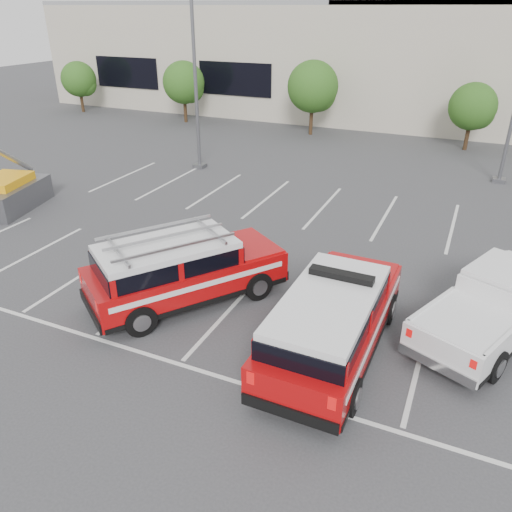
{
  "coord_description": "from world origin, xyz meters",
  "views": [
    {
      "loc": [
        5.76,
        -11.03,
        7.95
      ],
      "look_at": [
        0.12,
        1.49,
        1.05
      ],
      "focal_mm": 35.0,
      "sensor_mm": 36.0,
      "label": 1
    }
  ],
  "objects_px": {
    "convention_building": "(418,53)",
    "ladder_suv": "(183,274)",
    "tree_mid_left": "(314,88)",
    "tree_far_left": "(80,80)",
    "light_pole_left": "(195,67)",
    "tree_mid_right": "(474,108)",
    "fire_chief_suv": "(332,325)",
    "utility_rig": "(4,195)",
    "white_pickup": "(494,310)",
    "tree_left": "(185,84)"
  },
  "relations": [
    {
      "from": "tree_mid_right",
      "to": "utility_rig",
      "type": "bearing_deg",
      "value": -133.08
    },
    {
      "from": "tree_mid_left",
      "to": "light_pole_left",
      "type": "xyz_separation_m",
      "value": [
        -3.09,
        -10.05,
        2.14
      ]
    },
    {
      "from": "convention_building",
      "to": "utility_rig",
      "type": "distance_m",
      "value": 31.7
    },
    {
      "from": "convention_building",
      "to": "ladder_suv",
      "type": "relative_size",
      "value": 10.13
    },
    {
      "from": "ladder_suv",
      "to": "utility_rig",
      "type": "bearing_deg",
      "value": -161.34
    },
    {
      "from": "utility_rig",
      "to": "tree_mid_right",
      "type": "bearing_deg",
      "value": 33.23
    },
    {
      "from": "tree_left",
      "to": "fire_chief_suv",
      "type": "height_order",
      "value": "tree_left"
    },
    {
      "from": "white_pickup",
      "to": "ladder_suv",
      "type": "height_order",
      "value": "ladder_suv"
    },
    {
      "from": "fire_chief_suv",
      "to": "ladder_suv",
      "type": "distance_m",
      "value": 4.79
    },
    {
      "from": "tree_mid_right",
      "to": "tree_far_left",
      "type": "bearing_deg",
      "value": 180.0
    },
    {
      "from": "light_pole_left",
      "to": "ladder_suv",
      "type": "bearing_deg",
      "value": -61.87
    },
    {
      "from": "tree_far_left",
      "to": "utility_rig",
      "type": "bearing_deg",
      "value": -56.92
    },
    {
      "from": "ladder_suv",
      "to": "fire_chief_suv",
      "type": "bearing_deg",
      "value": 27.14
    },
    {
      "from": "tree_mid_left",
      "to": "light_pole_left",
      "type": "bearing_deg",
      "value": -107.1
    },
    {
      "from": "convention_building",
      "to": "light_pole_left",
      "type": "xyz_separation_m",
      "value": [
        -8.18,
        -19.86,
        0.47
      ]
    },
    {
      "from": "white_pickup",
      "to": "tree_mid_left",
      "type": "bearing_deg",
      "value": 143.25
    },
    {
      "from": "tree_mid_right",
      "to": "light_pole_left",
      "type": "bearing_deg",
      "value": -142.5
    },
    {
      "from": "tree_mid_left",
      "to": "white_pickup",
      "type": "height_order",
      "value": "tree_mid_left"
    },
    {
      "from": "utility_rig",
      "to": "fire_chief_suv",
      "type": "bearing_deg",
      "value": -27.9
    },
    {
      "from": "tree_far_left",
      "to": "tree_mid_left",
      "type": "bearing_deg",
      "value": 0.0
    },
    {
      "from": "fire_chief_suv",
      "to": "tree_mid_left",
      "type": "bearing_deg",
      "value": 110.36
    },
    {
      "from": "fire_chief_suv",
      "to": "utility_rig",
      "type": "relative_size",
      "value": 1.44
    },
    {
      "from": "tree_far_left",
      "to": "light_pole_left",
      "type": "xyz_separation_m",
      "value": [
        16.91,
        -10.05,
        2.68
      ]
    },
    {
      "from": "tree_left",
      "to": "tree_mid_left",
      "type": "bearing_deg",
      "value": 0.0
    },
    {
      "from": "tree_mid_left",
      "to": "tree_far_left",
      "type": "bearing_deg",
      "value": -180.0
    },
    {
      "from": "tree_mid_right",
      "to": "utility_rig",
      "type": "height_order",
      "value": "tree_mid_right"
    },
    {
      "from": "tree_far_left",
      "to": "fire_chief_suv",
      "type": "distance_m",
      "value": 36.36
    },
    {
      "from": "fire_chief_suv",
      "to": "ladder_suv",
      "type": "xyz_separation_m",
      "value": [
        -4.75,
        0.68,
        0.03
      ]
    },
    {
      "from": "tree_far_left",
      "to": "tree_left",
      "type": "distance_m",
      "value": 10.0
    },
    {
      "from": "tree_left",
      "to": "fire_chief_suv",
      "type": "relative_size",
      "value": 0.73
    },
    {
      "from": "white_pickup",
      "to": "ladder_suv",
      "type": "xyz_separation_m",
      "value": [
        -8.43,
        -2.02,
        0.19
      ]
    },
    {
      "from": "tree_far_left",
      "to": "utility_rig",
      "type": "relative_size",
      "value": 0.96
    },
    {
      "from": "white_pickup",
      "to": "ladder_suv",
      "type": "bearing_deg",
      "value": -143.68
    },
    {
      "from": "tree_mid_right",
      "to": "fire_chief_suv",
      "type": "relative_size",
      "value": 0.66
    },
    {
      "from": "tree_far_left",
      "to": "tree_left",
      "type": "bearing_deg",
      "value": 0.0
    },
    {
      "from": "tree_mid_left",
      "to": "ladder_suv",
      "type": "relative_size",
      "value": 0.82
    },
    {
      "from": "ladder_suv",
      "to": "tree_left",
      "type": "bearing_deg",
      "value": 156.46
    },
    {
      "from": "tree_mid_right",
      "to": "light_pole_left",
      "type": "height_order",
      "value": "light_pole_left"
    },
    {
      "from": "white_pickup",
      "to": "utility_rig",
      "type": "relative_size",
      "value": 1.46
    },
    {
      "from": "tree_far_left",
      "to": "tree_left",
      "type": "xyz_separation_m",
      "value": [
        10.0,
        0.0,
        0.27
      ]
    },
    {
      "from": "tree_left",
      "to": "tree_mid_left",
      "type": "xyz_separation_m",
      "value": [
        10.0,
        0.0,
        0.27
      ]
    },
    {
      "from": "convention_building",
      "to": "tree_left",
      "type": "relative_size",
      "value": 13.58
    },
    {
      "from": "fire_chief_suv",
      "to": "ladder_suv",
      "type": "height_order",
      "value": "ladder_suv"
    },
    {
      "from": "tree_left",
      "to": "tree_far_left",
      "type": "bearing_deg",
      "value": -180.0
    },
    {
      "from": "ladder_suv",
      "to": "light_pole_left",
      "type": "bearing_deg",
      "value": 153.47
    },
    {
      "from": "tree_far_left",
      "to": "white_pickup",
      "type": "distance_m",
      "value": 37.77
    },
    {
      "from": "tree_mid_right",
      "to": "light_pole_left",
      "type": "xyz_separation_m",
      "value": [
        -13.09,
        -10.05,
        2.68
      ]
    },
    {
      "from": "convention_building",
      "to": "tree_mid_right",
      "type": "bearing_deg",
      "value": -63.43
    },
    {
      "from": "light_pole_left",
      "to": "utility_rig",
      "type": "distance_m",
      "value": 10.97
    },
    {
      "from": "light_pole_left",
      "to": "tree_far_left",
      "type": "bearing_deg",
      "value": 149.29
    }
  ]
}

